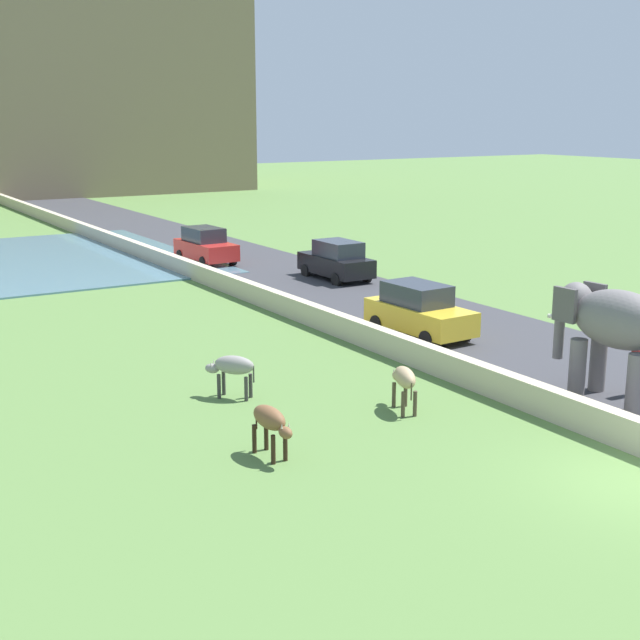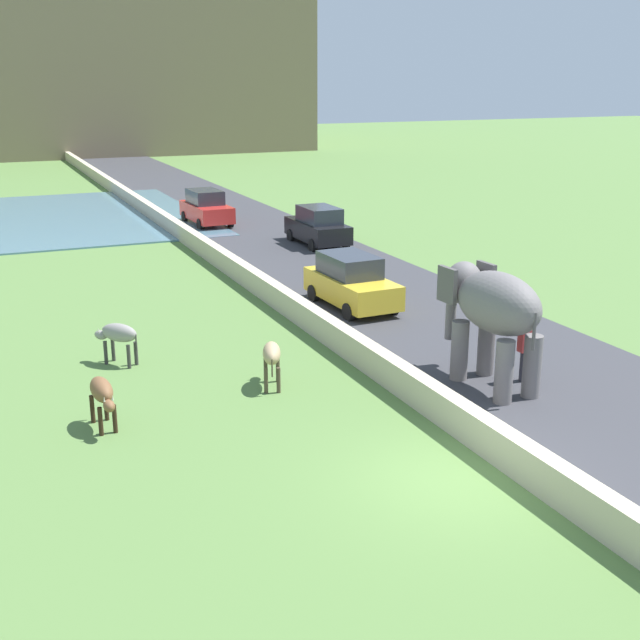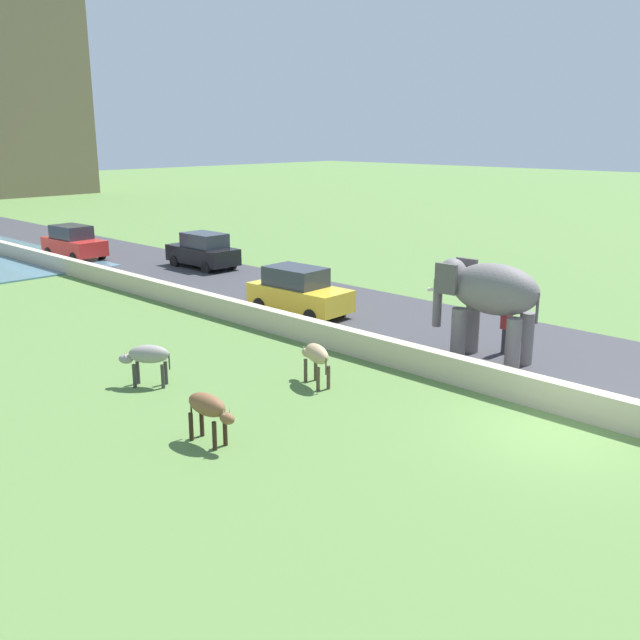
{
  "view_description": "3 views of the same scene",
  "coord_description": "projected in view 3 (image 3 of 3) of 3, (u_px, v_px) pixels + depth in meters",
  "views": [
    {
      "loc": [
        -14.09,
        -10.32,
        7.26
      ],
      "look_at": [
        -2.32,
        8.82,
        1.9
      ],
      "focal_mm": 48.3,
      "sensor_mm": 36.0,
      "label": 1
    },
    {
      "loc": [
        -8.17,
        -12.13,
        7.52
      ],
      "look_at": [
        0.17,
        6.97,
        1.3
      ],
      "focal_mm": 46.28,
      "sensor_mm": 36.0,
      "label": 2
    },
    {
      "loc": [
        -14.4,
        -6.48,
        6.64
      ],
      "look_at": [
        -1.04,
        6.41,
        1.66
      ],
      "focal_mm": 39.52,
      "sensor_mm": 36.0,
      "label": 3
    }
  ],
  "objects": [
    {
      "name": "elephant",
      "position": [
        487.0,
        295.0,
        20.54
      ],
      "size": [
        1.55,
        3.5,
        2.99
      ],
      "color": "slate",
      "rests_on": "ground"
    },
    {
      "name": "cow_grey",
      "position": [
        147.0,
        356.0,
        18.81
      ],
      "size": [
        1.16,
        1.27,
        1.15
      ],
      "color": "gray",
      "rests_on": "ground"
    },
    {
      "name": "car_black",
      "position": [
        203.0,
        251.0,
        35.08
      ],
      "size": [
        1.8,
        4.0,
        1.8
      ],
      "color": "black",
      "rests_on": "ground"
    },
    {
      "name": "car_yellow",
      "position": [
        299.0,
        291.0,
        26.15
      ],
      "size": [
        1.92,
        4.06,
        1.8
      ],
      "color": "gold",
      "rests_on": "ground"
    },
    {
      "name": "ground_plane",
      "position": [
        553.0,
        432.0,
        16.08
      ],
      "size": [
        220.0,
        220.0,
        0.0
      ],
      "primitive_type": "plane",
      "color": "#567A3D"
    },
    {
      "name": "cow_brown",
      "position": [
        209.0,
        408.0,
        15.29
      ],
      "size": [
        0.52,
        1.4,
        1.15
      ],
      "color": "brown",
      "rests_on": "ground"
    },
    {
      "name": "road_surface",
      "position": [
        201.0,
        278.0,
        32.96
      ],
      "size": [
        7.0,
        120.0,
        0.06
      ],
      "primitive_type": "cube",
      "color": "#38383D",
      "rests_on": "ground"
    },
    {
      "name": "barrier_wall",
      "position": [
        155.0,
        289.0,
        28.89
      ],
      "size": [
        0.4,
        110.0,
        0.77
      ],
      "primitive_type": "cube",
      "color": "beige",
      "rests_on": "ground"
    },
    {
      "name": "person_beside_elephant",
      "position": [
        506.0,
        328.0,
        21.43
      ],
      "size": [
        0.36,
        0.22,
        1.63
      ],
      "color": "#33333D",
      "rests_on": "ground"
    },
    {
      "name": "car_red",
      "position": [
        73.0,
        242.0,
        37.75
      ],
      "size": [
        1.93,
        4.07,
        1.8
      ],
      "color": "red",
      "rests_on": "ground"
    },
    {
      "name": "cow_tan",
      "position": [
        316.0,
        355.0,
        18.89
      ],
      "size": [
        0.78,
        1.42,
        1.15
      ],
      "color": "tan",
      "rests_on": "ground"
    }
  ]
}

